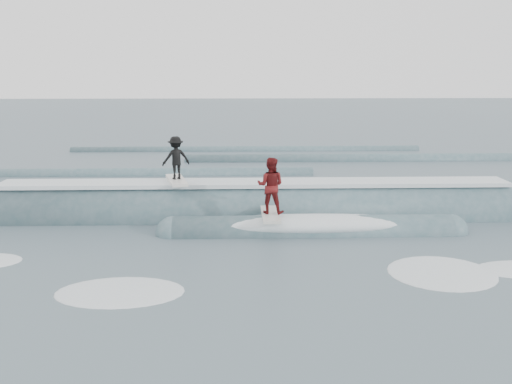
{
  "coord_description": "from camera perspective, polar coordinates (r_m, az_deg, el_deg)",
  "views": [
    {
      "loc": [
        -0.56,
        -13.81,
        5.31
      ],
      "look_at": [
        0.0,
        5.05,
        1.1
      ],
      "focal_mm": 40.0,
      "sensor_mm": 36.0,
      "label": 1
    }
  ],
  "objects": [
    {
      "name": "far_swells",
      "position": [
        31.93,
        0.3,
        3.01
      ],
      "size": [
        37.3,
        8.65,
        0.8
      ],
      "color": "#3A5961",
      "rests_on": "ground"
    },
    {
      "name": "breaking_wave",
      "position": [
        20.27,
        0.67,
        -2.5
      ],
      "size": [
        21.71,
        3.98,
        2.41
      ],
      "color": "#3A5961",
      "rests_on": "ground"
    },
    {
      "name": "whitewater",
      "position": [
        15.02,
        5.54,
        -8.2
      ],
      "size": [
        16.85,
        3.87,
        0.1
      ],
      "color": "white",
      "rests_on": "ground"
    },
    {
      "name": "surfer_red",
      "position": [
        18.1,
        1.46,
        0.39
      ],
      "size": [
        1.0,
        2.0,
        1.9
      ],
      "color": "silver",
      "rests_on": "ground"
    },
    {
      "name": "ground",
      "position": [
        14.81,
        0.58,
        -8.44
      ],
      "size": [
        160.0,
        160.0,
        0.0
      ],
      "primitive_type": "plane",
      "color": "#425360",
      "rests_on": "ground"
    },
    {
      "name": "surfer_black",
      "position": [
        20.26,
        -8.01,
        3.15
      ],
      "size": [
        1.11,
        2.07,
        1.61
      ],
      "color": "silver",
      "rests_on": "ground"
    }
  ]
}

